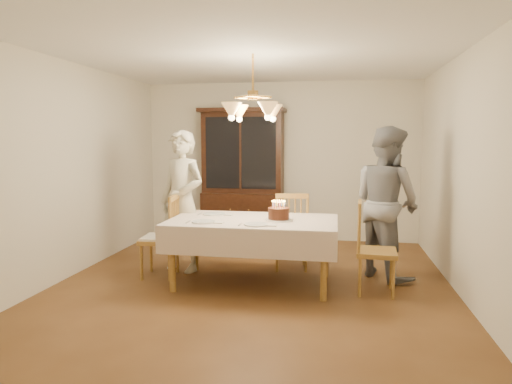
% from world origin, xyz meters
% --- Properties ---
extents(ground, '(5.00, 5.00, 0.00)m').
position_xyz_m(ground, '(0.00, 0.00, 0.00)').
color(ground, '#563418').
rests_on(ground, ground).
extents(room_shell, '(5.00, 5.00, 5.00)m').
position_xyz_m(room_shell, '(0.00, 0.00, 1.58)').
color(room_shell, white).
rests_on(room_shell, ground).
extents(dining_table, '(1.90, 1.10, 0.76)m').
position_xyz_m(dining_table, '(0.00, 0.00, 0.68)').
color(dining_table, olive).
rests_on(dining_table, ground).
extents(china_hutch, '(1.38, 0.54, 2.16)m').
position_xyz_m(china_hutch, '(-0.58, 2.25, 1.04)').
color(china_hutch, black).
rests_on(china_hutch, ground).
extents(chair_far_side, '(0.49, 0.48, 1.00)m').
position_xyz_m(chair_far_side, '(0.37, 0.71, 0.44)').
color(chair_far_side, olive).
rests_on(chair_far_side, ground).
extents(chair_left_end, '(0.46, 0.47, 1.00)m').
position_xyz_m(chair_left_end, '(-1.16, 0.10, 0.45)').
color(chair_left_end, olive).
rests_on(chair_left_end, ground).
extents(chair_right_end, '(0.45, 0.46, 1.00)m').
position_xyz_m(chair_right_end, '(1.36, -0.07, 0.44)').
color(chair_right_end, olive).
rests_on(chair_right_end, ground).
extents(elderly_woman, '(0.76, 0.64, 1.78)m').
position_xyz_m(elderly_woman, '(-0.99, 0.41, 0.89)').
color(elderly_woman, beige).
rests_on(elderly_woman, ground).
extents(adult_in_grey, '(1.09, 1.12, 1.82)m').
position_xyz_m(adult_in_grey, '(1.53, 0.58, 0.91)').
color(adult_in_grey, slate).
rests_on(adult_in_grey, ground).
extents(birthday_cake, '(0.30, 0.30, 0.23)m').
position_xyz_m(birthday_cake, '(0.30, -0.01, 0.83)').
color(birthday_cake, white).
rests_on(birthday_cake, dining_table).
extents(place_setting_near_left, '(0.41, 0.26, 0.02)m').
position_xyz_m(place_setting_near_left, '(-0.49, -0.29, 0.77)').
color(place_setting_near_left, white).
rests_on(place_setting_near_left, dining_table).
extents(place_setting_near_right, '(0.40, 0.26, 0.02)m').
position_xyz_m(place_setting_near_right, '(0.11, -0.34, 0.77)').
color(place_setting_near_right, white).
rests_on(place_setting_near_right, dining_table).
extents(place_setting_far_left, '(0.42, 0.27, 0.02)m').
position_xyz_m(place_setting_far_left, '(-0.51, 0.24, 0.77)').
color(place_setting_far_left, white).
rests_on(place_setting_far_left, dining_table).
extents(chandelier, '(0.62, 0.62, 0.73)m').
position_xyz_m(chandelier, '(-0.00, -0.00, 1.98)').
color(chandelier, '#BF8C3F').
rests_on(chandelier, ground).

